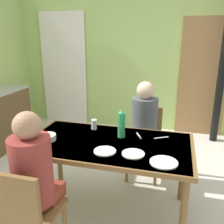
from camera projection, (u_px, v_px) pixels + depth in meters
ground_plane at (92, 196)px, 2.72m from camera, size 6.04×6.04×0.00m
wall_back at (133, 60)px, 4.48m from camera, size 4.62×0.10×2.53m
door_wooden at (203, 78)px, 4.18m from camera, size 0.80×0.05×2.00m
stove_pipe_column at (223, 65)px, 3.79m from camera, size 0.12×0.12×2.53m
curtain_panel at (64, 70)px, 4.78m from camera, size 0.90×0.03×2.13m
dining_table at (108, 149)px, 2.32m from camera, size 1.56×0.86×0.75m
chair_near_diner at (26, 213)px, 1.75m from camera, size 0.40×0.40×0.87m
chair_far_diner at (145, 138)px, 3.03m from camera, size 0.40×0.40×0.87m
person_near_diner at (33, 168)px, 1.79m from camera, size 0.30×0.37×0.77m
person_far_diner at (144, 119)px, 2.82m from camera, size 0.30×0.37×0.77m
water_bottle_green_near at (121, 124)px, 2.37m from camera, size 0.07×0.07×0.29m
serving_bowl_center at (47, 137)px, 2.33m from camera, size 0.17×0.17×0.05m
dinner_plate_near_left at (164, 162)px, 1.92m from camera, size 0.22×0.22×0.01m
dinner_plate_near_right at (133, 154)px, 2.06m from camera, size 0.19×0.19×0.01m
dinner_plate_far_center at (105, 151)px, 2.11m from camera, size 0.19×0.19×0.01m
drinking_glass_by_near_diner at (94, 124)px, 2.60m from camera, size 0.06×0.06×0.11m
cutlery_knife_near at (139, 136)px, 2.44m from camera, size 0.08×0.14×0.00m
cutlery_fork_near at (161, 138)px, 2.39m from camera, size 0.14×0.09×0.00m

